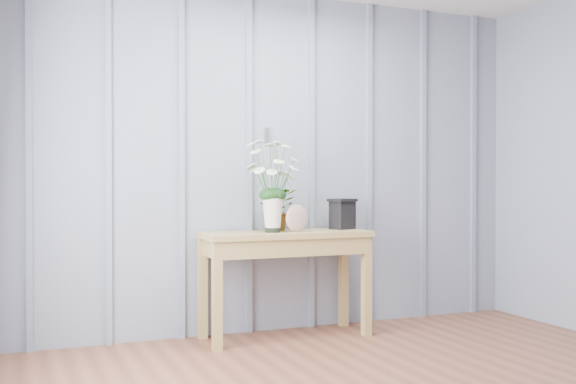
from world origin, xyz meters
name	(u,v)px	position (x,y,z in m)	size (l,w,h in m)	color
room_shell	(369,24)	(0.00, 0.92, 1.99)	(4.00, 4.50, 2.50)	#848DA1
sideboard	(285,248)	(-0.06, 1.99, 0.64)	(1.20, 0.45, 0.75)	#A1854A
daisy_vase	(273,172)	(-0.18, 1.95, 1.17)	(0.47, 0.36, 0.67)	black
spider_plant	(277,210)	(-0.08, 2.12, 0.90)	(0.27, 0.23, 0.30)	#123915
felt_disc_vessel	(297,218)	(0.00, 1.94, 0.85)	(0.19, 0.05, 0.19)	#904D58
carved_box	(342,214)	(0.42, 2.05, 0.87)	(0.22, 0.20, 0.23)	black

